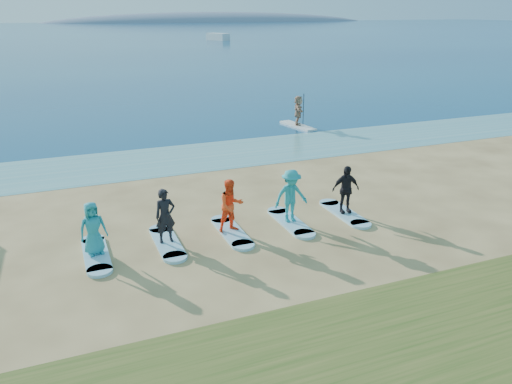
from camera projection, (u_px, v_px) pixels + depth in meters
name	position (u px, v px, depth m)	size (l,w,h in m)	color
ground	(256.00, 252.00, 14.79)	(600.00, 600.00, 0.00)	tan
shallow_water	(174.00, 159.00, 23.93)	(600.00, 600.00, 0.00)	teal
ocean	(62.00, 33.00, 154.05)	(600.00, 600.00, 0.00)	navy
island_ridge	(216.00, 22.00, 309.46)	(220.00, 56.00, 18.00)	slate
paddleboard	(298.00, 126.00, 30.64)	(0.70, 3.00, 0.12)	silver
paddleboarder	(298.00, 110.00, 30.32)	(1.64, 0.52, 1.77)	tan
boat_offshore_b	(218.00, 40.00, 118.95)	(2.30, 6.17, 1.60)	silver
surfboard_0	(96.00, 254.00, 14.52)	(0.70, 2.20, 0.09)	#8EC4DC
student_0	(93.00, 228.00, 14.24)	(0.77, 0.50, 1.58)	teal
surfboard_1	(167.00, 243.00, 15.26)	(0.70, 2.20, 0.09)	#8EC4DC
student_1	(165.00, 216.00, 14.96)	(0.61, 0.40, 1.69)	black
surfboard_2	(232.00, 232.00, 16.00)	(0.70, 2.20, 0.09)	#8EC4DC
student_2	(231.00, 206.00, 15.69)	(0.84, 0.65, 1.72)	#FF461A
surfboard_3	(290.00, 222.00, 16.74)	(0.70, 2.20, 0.09)	#8EC4DC
student_3	(291.00, 196.00, 16.42)	(1.16, 0.67, 1.79)	teal
surfboard_4	(344.00, 213.00, 17.48)	(0.70, 2.20, 0.09)	#8EC4DC
student_4	(346.00, 189.00, 17.18)	(0.99, 0.41, 1.69)	black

